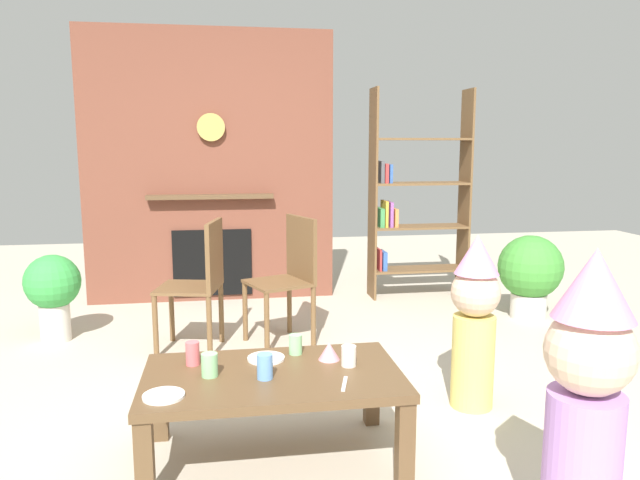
% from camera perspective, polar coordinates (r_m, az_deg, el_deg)
% --- Properties ---
extents(ground_plane, '(12.00, 12.00, 0.00)m').
position_cam_1_polar(ground_plane, '(3.21, -1.58, -16.83)').
color(ground_plane, '#BCB29E').
extents(brick_fireplace_feature, '(2.20, 0.28, 2.40)m').
position_cam_1_polar(brick_fireplace_feature, '(5.47, -10.44, 6.74)').
color(brick_fireplace_feature, brown).
rests_on(brick_fireplace_feature, ground_plane).
extents(bookshelf, '(0.90, 0.28, 1.90)m').
position_cam_1_polar(bookshelf, '(5.56, 8.81, 3.61)').
color(bookshelf, brown).
rests_on(bookshelf, ground_plane).
extents(coffee_table, '(1.13, 0.66, 0.41)m').
position_cam_1_polar(coffee_table, '(2.72, -4.51, -13.69)').
color(coffee_table, brown).
rests_on(coffee_table, ground_plane).
extents(paper_cup_near_left, '(0.07, 0.07, 0.09)m').
position_cam_1_polar(paper_cup_near_left, '(2.76, 2.75, -10.97)').
color(paper_cup_near_left, silver).
rests_on(paper_cup_near_left, coffee_table).
extents(paper_cup_near_right, '(0.07, 0.07, 0.10)m').
position_cam_1_polar(paper_cup_near_right, '(2.68, -10.48, -11.62)').
color(paper_cup_near_right, '#8CD18C').
rests_on(paper_cup_near_right, coffee_table).
extents(paper_cup_center, '(0.06, 0.06, 0.11)m').
position_cam_1_polar(paper_cup_center, '(2.82, -12.05, -10.52)').
color(paper_cup_center, '#E5666B').
rests_on(paper_cup_center, coffee_table).
extents(paper_cup_far_left, '(0.06, 0.06, 0.09)m').
position_cam_1_polar(paper_cup_far_left, '(2.90, -2.35, -9.91)').
color(paper_cup_far_left, '#8CD18C').
rests_on(paper_cup_far_left, coffee_table).
extents(paper_cup_far_right, '(0.07, 0.07, 0.11)m').
position_cam_1_polar(paper_cup_far_right, '(2.62, -5.28, -11.90)').
color(paper_cup_far_right, '#669EE0').
rests_on(paper_cup_far_right, coffee_table).
extents(paper_plate_front, '(0.17, 0.17, 0.01)m').
position_cam_1_polar(paper_plate_front, '(2.53, -14.67, -14.16)').
color(paper_plate_front, white).
rests_on(paper_plate_front, coffee_table).
extents(paper_plate_rear, '(0.17, 0.17, 0.01)m').
position_cam_1_polar(paper_plate_rear, '(2.86, -5.16, -11.15)').
color(paper_plate_rear, white).
rests_on(paper_plate_rear, coffee_table).
extents(birthday_cake_slice, '(0.10, 0.10, 0.08)m').
position_cam_1_polar(birthday_cake_slice, '(2.83, 0.87, -10.52)').
color(birthday_cake_slice, pink).
rests_on(birthday_cake_slice, coffee_table).
extents(table_fork, '(0.06, 0.15, 0.01)m').
position_cam_1_polar(table_fork, '(2.57, 2.35, -13.52)').
color(table_fork, silver).
rests_on(table_fork, coffee_table).
extents(child_with_cone_hat, '(0.30, 0.30, 1.07)m').
position_cam_1_polar(child_with_cone_hat, '(2.27, 24.07, -13.39)').
color(child_with_cone_hat, '#B27FCC').
rests_on(child_with_cone_hat, ground_plane).
extents(child_in_pink, '(0.26, 0.26, 0.94)m').
position_cam_1_polar(child_in_pink, '(3.30, 14.52, -7.14)').
color(child_in_pink, '#E0CC66').
rests_on(child_in_pink, ground_plane).
extents(dining_chair_left, '(0.47, 0.47, 0.90)m').
position_cam_1_polar(dining_chair_left, '(4.14, -11.22, -3.54)').
color(dining_chair_left, brown).
rests_on(dining_chair_left, ground_plane).
extents(dining_chair_middle, '(0.52, 0.52, 0.90)m').
position_cam_1_polar(dining_chair_middle, '(4.25, -2.88, -3.04)').
color(dining_chair_middle, brown).
rests_on(dining_chair_middle, ground_plane).
extents(potted_plant_tall, '(0.52, 0.52, 0.68)m').
position_cam_1_polar(potted_plant_tall, '(5.14, 19.40, -2.82)').
color(potted_plant_tall, beige).
rests_on(potted_plant_tall, ground_plane).
extents(potted_plant_short, '(0.39, 0.39, 0.63)m').
position_cam_1_polar(potted_plant_short, '(4.69, -24.11, -4.25)').
color(potted_plant_short, beige).
rests_on(potted_plant_short, ground_plane).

